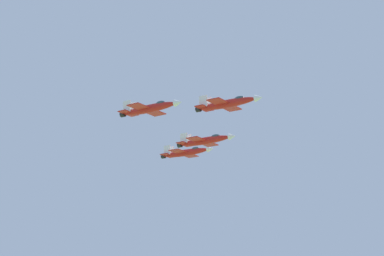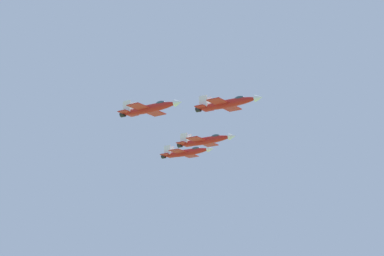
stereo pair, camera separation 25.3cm
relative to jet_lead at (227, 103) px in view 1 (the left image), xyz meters
name	(u,v)px [view 1 (the left image)]	position (x,y,z in m)	size (l,w,h in m)	color
jet_lead	(227,103)	(0.00, 0.00, 0.00)	(15.44, 9.87, 3.29)	red
jet_left_wingman	(205,141)	(-14.27, 7.05, -3.80)	(14.93, 9.53, 3.18)	red
jet_right_wingman	(149,108)	(-9.25, -12.94, -1.62)	(15.33, 9.73, 3.25)	red
jet_left_outer	(186,152)	(-28.53, 14.10, -2.71)	(14.71, 9.40, 3.14)	red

